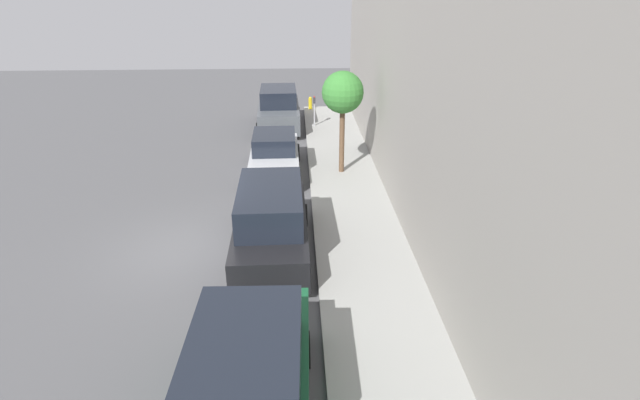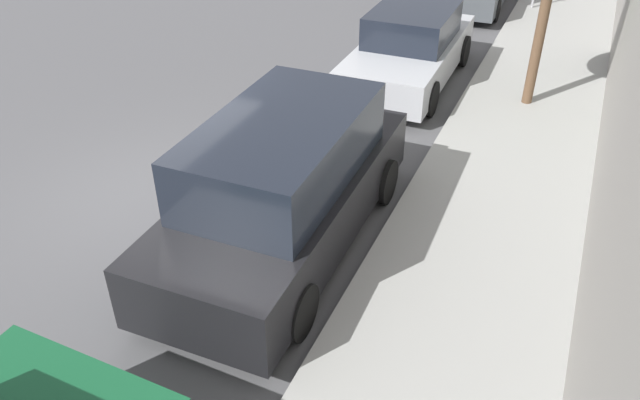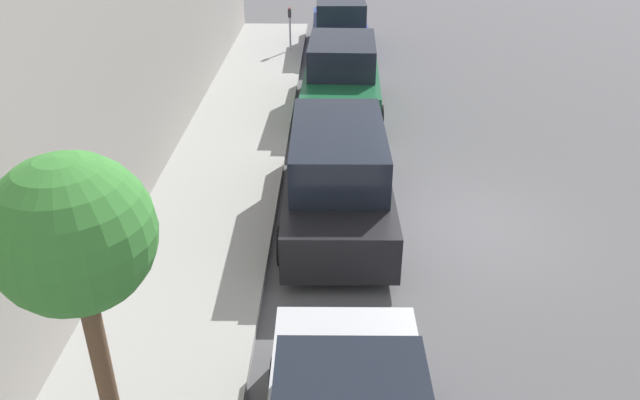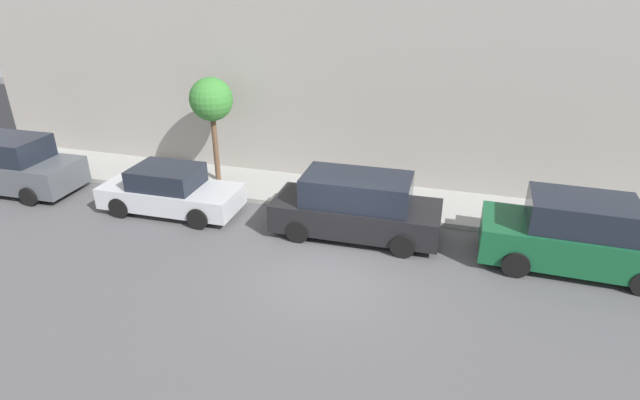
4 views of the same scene
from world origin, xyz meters
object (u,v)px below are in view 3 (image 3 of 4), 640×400
parked_minivan_nearest (340,25)px  street_tree (74,238)px  parked_suv_second (342,78)px  parking_meter_near (290,24)px  parked_minivan_third (338,176)px

parked_minivan_nearest → street_tree: 18.22m
parked_suv_second → parking_meter_near: size_ratio=3.25×
street_tree → parked_minivan_nearest: bearing=-98.1°
parked_minivan_nearest → street_tree: size_ratio=1.31×
parked_suv_second → parked_minivan_third: 5.94m
street_tree → parking_meter_near: bearing=-92.6°
parked_minivan_nearest → street_tree: bearing=81.9°
parked_suv_second → parking_meter_near: bearing=-72.9°
parking_meter_near → street_tree: bearing=87.4°
parked_minivan_nearest → parked_suv_second: bearing=90.0°
parked_minivan_nearest → parking_meter_near: size_ratio=3.32×
parked_minivan_nearest → street_tree: (2.54, 17.91, 2.20)m
parked_suv_second → street_tree: (2.55, 11.67, 2.19)m
street_tree → parked_suv_second: bearing=-102.3°
parking_meter_near → parked_suv_second: bearing=107.1°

